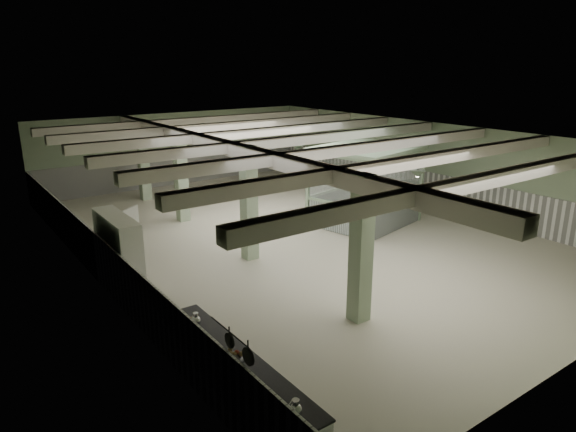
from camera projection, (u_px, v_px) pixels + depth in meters
floor at (295, 235)px, 18.56m from camera, size 20.00×20.00×0.00m
ceiling at (295, 135)px, 17.52m from camera, size 14.00×20.00×0.02m
wall_back at (177, 149)px, 25.81m from camera, size 14.00×0.02×3.60m
wall_left at (91, 221)px, 14.13m from camera, size 0.02×20.00×3.60m
wall_right at (426, 164)px, 21.96m from camera, size 0.02×20.00×3.60m
wainscot_left at (96, 256)px, 14.45m from camera, size 0.05×19.90×1.50m
wainscot_right at (424, 188)px, 22.25m from camera, size 0.05×19.90×1.50m
wainscot_back at (178, 169)px, 26.10m from camera, size 13.90×0.05×1.50m
girder at (231, 149)px, 16.19m from camera, size 0.45×19.90×0.40m
beam_a at (489, 180)px, 11.75m from camera, size 13.90×0.35×0.32m
beam_b at (406, 163)px, 13.69m from camera, size 13.90×0.35×0.32m
beam_c at (344, 150)px, 15.63m from camera, size 13.90×0.35×0.32m
beam_d at (295, 140)px, 17.58m from camera, size 13.90×0.35×0.32m
beam_e at (256, 133)px, 19.52m from camera, size 13.90×0.35×0.32m
beam_f at (224, 126)px, 21.46m from camera, size 13.90×0.35×0.32m
beam_g at (197, 121)px, 23.40m from camera, size 13.90×0.35×0.32m
column_a at (361, 250)px, 11.98m from camera, size 0.42×0.42×3.60m
column_b at (249, 204)px, 15.87m from camera, size 0.42×0.42×3.60m
column_c at (181, 176)px, 19.75m from camera, size 0.42×0.42×3.60m
column_d at (143, 160)px, 22.86m from camera, size 0.42×0.42×3.60m
hook_rail at (229, 332)px, 8.25m from camera, size 0.02×1.20×0.02m
pendant_front at (418, 174)px, 14.08m from camera, size 0.44×0.44×0.22m
pendant_mid at (298, 148)px, 18.35m from camera, size 0.44×0.44×0.22m
pendant_back at (229, 133)px, 22.24m from camera, size 0.44×0.44×0.22m
prep_counter at (234, 380)px, 9.33m from camera, size 0.82×4.67×0.91m
pitcher_near at (296, 409)px, 7.65m from camera, size 0.26×0.28×0.30m
pitcher_far at (196, 319)px, 10.30m from camera, size 0.27×0.29×0.29m
veg_colander at (231, 356)px, 9.09m from camera, size 0.56×0.56×0.20m
orange_bowl at (192, 324)px, 10.34m from camera, size 0.33×0.33×0.09m
skillet_near at (248, 356)px, 7.95m from camera, size 0.04×0.30×0.30m
skillet_far at (230, 340)px, 8.41m from camera, size 0.04×0.27×0.27m
walkin_cooler at (120, 255)px, 13.68m from camera, size 1.09×2.32×2.12m
guard_booth at (366, 173)px, 19.38m from camera, size 4.27×3.83×2.98m
filing_cabinet at (411, 198)px, 20.69m from camera, size 0.63×0.77×1.44m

